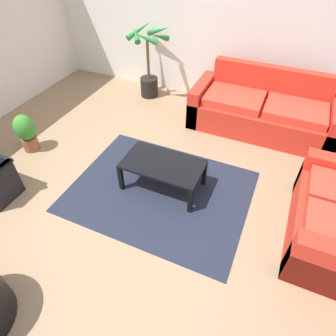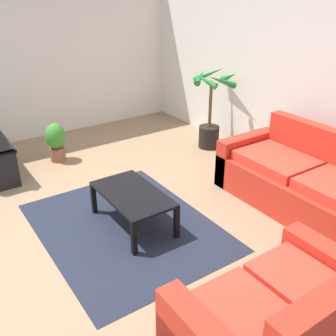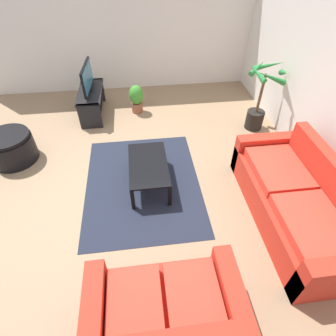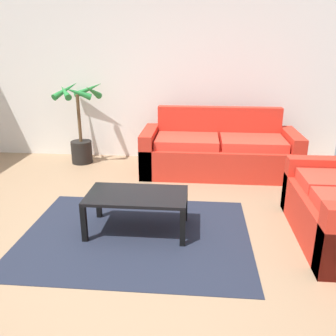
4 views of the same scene
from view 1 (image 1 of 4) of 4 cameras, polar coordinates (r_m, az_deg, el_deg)
name	(u,v)px [view 1 (image 1 of 4)]	position (r m, az deg, el deg)	size (l,w,h in m)	color
ground_plane	(128,205)	(3.56, -7.85, -7.19)	(6.60, 6.60, 0.00)	#937556
wall_back	(214,18)	(5.25, 9.01, 27.19)	(6.00, 0.06, 2.70)	silver
couch_main	(262,112)	(4.82, 18.16, 10.49)	(2.18, 0.90, 0.90)	red
coffee_table	(163,166)	(3.50, -1.03, 0.35)	(0.97, 0.55, 0.39)	black
area_rug	(160,191)	(3.68, -1.61, -4.52)	(2.20, 1.70, 0.01)	#1E2333
potted_palm	(149,67)	(5.47, -3.75, 19.26)	(0.76, 0.70, 1.26)	black
potted_plant_small	(26,131)	(4.59, -26.28, 6.49)	(0.29, 0.29, 0.57)	brown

